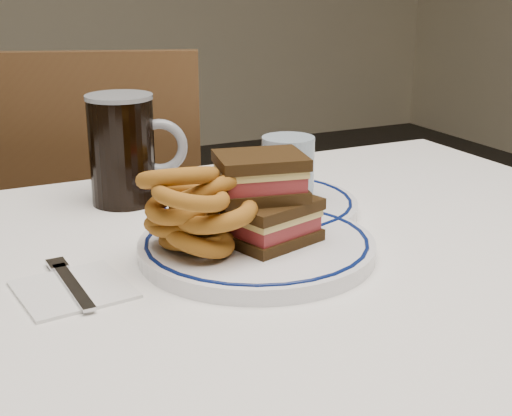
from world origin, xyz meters
name	(u,v)px	position (x,y,z in m)	size (l,w,h in m)	color
dining_table	(236,334)	(0.00, 0.00, 0.64)	(1.27, 0.87, 0.75)	white
chair_far	(108,235)	(0.03, 0.78, 0.51)	(0.56, 0.56, 0.94)	#422715
main_plate	(257,246)	(0.03, 0.00, 0.76)	(0.30, 0.30, 0.02)	white
reuben_sandwich	(266,199)	(0.04, -0.01, 0.82)	(0.13, 0.12, 0.11)	black
onion_rings_main	(194,210)	(-0.05, 0.00, 0.82)	(0.14, 0.14, 0.13)	brown
ketchup_ramekin	(211,205)	(0.01, 0.10, 0.79)	(0.06, 0.06, 0.04)	silver
beer_mug	(124,149)	(-0.06, 0.28, 0.84)	(0.15, 0.10, 0.17)	black
water_glass	(288,178)	(0.13, 0.11, 0.81)	(0.07, 0.07, 0.12)	#93ABBE
far_plate	(257,206)	(0.10, 0.14, 0.76)	(0.29, 0.29, 0.02)	white
onion_rings_far	(238,188)	(0.07, 0.15, 0.79)	(0.10, 0.12, 0.07)	brown
napkin_fork	(73,288)	(-0.20, 0.00, 0.75)	(0.13, 0.16, 0.01)	silver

